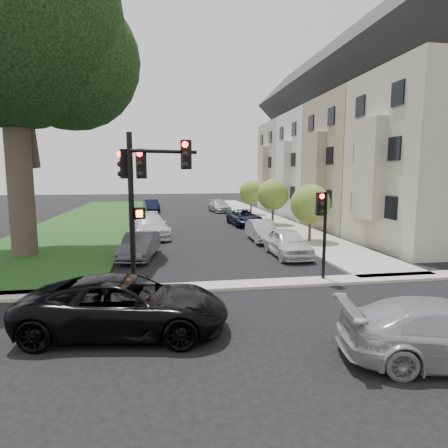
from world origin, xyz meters
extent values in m
plane|color=black|center=(0.00, 0.00, 0.00)|extent=(140.00, 140.00, 0.00)
cube|color=black|center=(-9.00, 24.00, 0.06)|extent=(8.00, 44.00, 0.12)
cube|color=#A09784|center=(6.75, 24.00, 0.06)|extent=(3.50, 44.00, 0.12)
cube|color=#A09784|center=(0.00, 2.00, 0.06)|extent=(60.00, 1.00, 0.12)
cube|color=#A4A08A|center=(12.50, 8.00, 5.00)|extent=(7.00, 7.40, 10.00)
cube|color=#2C2B30|center=(12.50, 8.00, 12.47)|extent=(7.00, 7.55, 7.00)
cube|color=#A4A08A|center=(8.65, 8.00, 4.50)|extent=(0.70, 2.20, 5.50)
cube|color=black|center=(8.95, 8.00, 5.50)|extent=(0.08, 3.60, 6.00)
cube|color=gray|center=(12.50, 15.50, 5.00)|extent=(7.00, 7.40, 10.00)
cube|color=#2C2B30|center=(12.50, 15.50, 12.47)|extent=(7.00, 7.55, 7.00)
cube|color=gray|center=(8.65, 15.50, 4.50)|extent=(0.70, 2.20, 5.50)
cube|color=black|center=(8.95, 15.50, 5.50)|extent=(0.08, 3.60, 6.00)
cube|color=silver|center=(12.50, 23.00, 5.00)|extent=(7.00, 7.40, 10.00)
cube|color=#2C2B30|center=(12.50, 23.00, 12.47)|extent=(7.00, 7.55, 7.00)
cube|color=silver|center=(8.65, 23.00, 4.50)|extent=(0.70, 2.20, 5.50)
cube|color=black|center=(8.95, 23.00, 5.50)|extent=(0.08, 3.60, 6.00)
cube|color=tan|center=(12.50, 30.50, 5.00)|extent=(7.00, 7.40, 10.00)
cube|color=#2C2B30|center=(12.50, 30.50, 12.47)|extent=(7.00, 7.55, 7.00)
cube|color=tan|center=(8.65, 30.50, 4.50)|extent=(0.70, 2.20, 5.50)
cube|color=black|center=(8.95, 30.50, 5.50)|extent=(0.08, 3.60, 6.00)
cylinder|color=#433523|center=(-9.77, 8.92, 4.49)|extent=(1.24, 1.24, 8.98)
sphere|color=black|center=(-9.77, 8.92, 11.79)|extent=(10.78, 10.78, 10.78)
sphere|color=black|center=(-7.30, 10.05, 10.11)|extent=(7.19, 7.19, 7.19)
cylinder|color=#433523|center=(6.20, 10.19, 0.86)|extent=(0.17, 0.17, 1.72)
sphere|color=#4A6514|center=(6.20, 10.19, 2.41)|extent=(2.41, 2.41, 2.41)
cylinder|color=#433523|center=(6.20, 18.09, 0.91)|extent=(0.18, 0.18, 1.82)
sphere|color=#4A6514|center=(6.20, 18.09, 2.55)|extent=(2.55, 2.55, 2.55)
cylinder|color=#433523|center=(6.20, 25.80, 0.85)|extent=(0.17, 0.17, 1.71)
sphere|color=#4A6514|center=(6.20, 25.80, 2.39)|extent=(2.39, 2.39, 2.39)
cylinder|color=black|center=(-3.80, 2.20, 2.84)|extent=(0.24, 0.24, 5.68)
cylinder|color=black|center=(-2.60, 2.20, 5.02)|extent=(2.36, 0.73, 0.13)
cube|color=black|center=(-3.42, 2.20, 4.59)|extent=(0.39, 0.36, 1.04)
cube|color=black|center=(-1.83, 2.20, 4.91)|extent=(0.39, 0.36, 1.04)
cube|color=black|center=(-4.02, 2.47, 4.59)|extent=(0.36, 0.39, 1.04)
sphere|color=#FF0C05|center=(-3.42, 2.04, 4.94)|extent=(0.22, 0.22, 0.22)
sphere|color=black|center=(-3.42, 2.04, 4.24)|extent=(0.22, 0.22, 0.22)
cube|color=black|center=(-3.53, 2.20, 2.84)|extent=(0.44, 0.36, 0.41)
cube|color=#FF5905|center=(-3.53, 2.05, 2.84)|extent=(0.24, 0.03, 0.24)
cylinder|color=black|center=(3.54, 2.20, 1.78)|extent=(0.15, 0.15, 3.55)
cube|color=black|center=(3.31, 2.20, 3.08)|extent=(0.31, 0.27, 0.89)
sphere|color=#FF0C05|center=(3.31, 2.06, 3.38)|extent=(0.19, 0.19, 0.19)
imported|color=black|center=(-3.72, -1.52, 0.76)|extent=(5.75, 3.23, 1.52)
imported|color=silver|center=(3.61, 6.80, 0.71)|extent=(1.72, 4.20, 1.43)
imported|color=#999BA0|center=(3.48, 11.34, 0.66)|extent=(1.45, 4.04, 1.33)
imported|color=black|center=(3.93, 18.57, 0.65)|extent=(2.43, 4.82, 1.31)
imported|color=#999BA0|center=(3.54, 29.88, 0.66)|extent=(2.35, 4.75, 1.33)
imported|color=#3F4247|center=(-3.90, 7.46, 0.66)|extent=(2.03, 4.21, 1.33)
imported|color=silver|center=(-3.61, 13.91, 0.78)|extent=(3.05, 5.68, 1.57)
imported|color=#999BA0|center=(-3.99, 17.60, 0.68)|extent=(2.41, 4.25, 1.36)
imported|color=black|center=(-4.00, 31.34, 0.70)|extent=(2.08, 4.41, 1.40)
camera|label=1|loc=(-2.68, -11.43, 4.24)|focal=30.00mm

